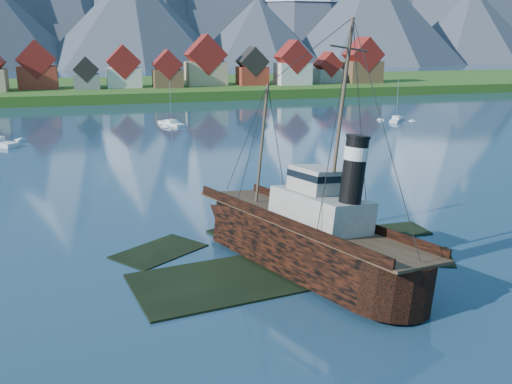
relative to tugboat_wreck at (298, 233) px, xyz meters
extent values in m
plane|color=navy|center=(-2.30, 0.08, -2.76)|extent=(1400.00, 1400.00, 0.00)
cube|color=black|center=(-5.30, -1.92, -3.08)|extent=(19.08, 11.42, 1.00)
cube|color=black|center=(3.70, 4.08, -3.14)|extent=(15.15, 9.76, 1.00)
cube|color=black|center=(-0.30, 9.08, -3.04)|extent=(11.45, 9.06, 1.00)
cube|color=black|center=(9.70, -0.92, -3.18)|extent=(10.27, 8.34, 1.00)
cube|color=black|center=(-11.30, 6.08, -3.16)|extent=(9.42, 8.68, 1.00)
cube|color=black|center=(12.70, 5.08, -3.11)|extent=(6.00, 4.00, 1.00)
cube|color=#274814|center=(-2.30, 170.08, -2.76)|extent=(600.00, 80.00, 3.20)
cube|color=#3F3D38|center=(-2.30, 132.08, -2.76)|extent=(600.00, 2.50, 2.00)
cube|color=maroon|center=(-31.30, 156.08, 3.84)|extent=(12.00, 8.50, 7.20)
cube|color=maroon|center=(-31.30, 156.08, 9.60)|extent=(12.22, 8.67, 12.22)
cube|color=slate|center=(-16.30, 151.08, 2.64)|extent=(8.00, 7.00, 4.80)
cube|color=black|center=(-16.30, 151.08, 6.48)|extent=(8.15, 7.14, 8.15)
cube|color=beige|center=(-4.30, 154.08, 3.44)|extent=(11.00, 9.50, 6.40)
cube|color=maroon|center=(-4.30, 154.08, 8.62)|extent=(11.20, 9.69, 11.20)
cube|color=brown|center=(9.70, 150.08, 3.14)|extent=(9.50, 8.00, 5.80)
cube|color=maroon|center=(9.70, 150.08, 7.75)|extent=(9.67, 8.16, 9.67)
cube|color=tan|center=(23.70, 155.08, 4.24)|extent=(13.50, 10.00, 8.00)
cube|color=maroon|center=(23.70, 155.08, 10.67)|extent=(13.75, 10.20, 13.75)
cube|color=maroon|center=(39.70, 152.08, 3.34)|extent=(10.00, 8.50, 6.20)
cube|color=black|center=(39.70, 152.08, 8.24)|extent=(10.18, 8.67, 10.18)
cube|color=beige|center=(53.70, 149.08, 3.99)|extent=(11.50, 9.00, 7.50)
cube|color=maroon|center=(53.70, 149.08, 9.81)|extent=(11.71, 9.18, 11.71)
cube|color=slate|center=(68.70, 153.08, 2.74)|extent=(9.00, 7.50, 5.00)
cube|color=maroon|center=(68.70, 153.08, 6.86)|extent=(9.16, 7.65, 9.16)
cube|color=brown|center=(81.70, 151.08, 4.14)|extent=(12.50, 10.00, 7.80)
cube|color=maroon|center=(81.70, 151.08, 10.29)|extent=(12.73, 10.20, 12.73)
cone|color=#2D333D|center=(17.70, 369.08, 28.24)|extent=(136.00, 136.00, 66.00)
cone|color=#2D333D|center=(107.70, 373.08, 20.24)|extent=(110.00, 110.00, 50.00)
cone|color=#2D333D|center=(197.70, 370.08, 32.74)|extent=(150.00, 150.00, 75.00)
cone|color=#2D333D|center=(287.70, 371.08, 25.24)|extent=(124.00, 124.00, 60.00)
cube|color=black|center=(0.00, -1.37, -0.69)|extent=(6.40, 18.43, 3.84)
cone|color=black|center=(0.00, 10.59, -0.69)|extent=(6.40, 6.40, 6.40)
cylinder|color=black|center=(0.00, -10.59, -0.69)|extent=(6.40, 6.40, 3.84)
cube|color=#4C3826|center=(0.00, -1.37, 1.32)|extent=(6.27, 24.32, 0.23)
cube|color=black|center=(-3.07, -1.37, 1.73)|extent=(0.18, 23.55, 0.82)
cube|color=black|center=(3.07, -1.37, 1.73)|extent=(0.18, 23.55, 0.82)
cube|color=#ADA89E|center=(0.00, -2.74, 2.69)|extent=(4.75, 7.77, 2.74)
cube|color=#ADA89E|center=(0.00, -1.83, 5.07)|extent=(3.29, 3.66, 2.01)
cylinder|color=black|center=(0.00, -5.76, 6.63)|extent=(1.74, 1.74, 5.12)
cylinder|color=silver|center=(0.00, -5.76, 7.91)|extent=(1.83, 1.83, 1.01)
cylinder|color=#473828|center=(0.00, 5.94, 6.90)|extent=(0.26, 0.26, 10.97)
cylinder|color=#473828|center=(0.00, -3.66, 12.02)|extent=(0.29, 0.29, 11.88)
cube|color=silver|center=(53.19, 75.85, -2.67)|extent=(6.24, 6.94, 1.06)
cube|color=silver|center=(53.19, 75.85, -1.83)|extent=(2.61, 2.66, 0.62)
cylinder|color=gray|center=(53.19, 75.85, 2.44)|extent=(0.12, 0.12, 9.16)
cube|color=silver|center=(1.23, 84.76, -2.67)|extent=(5.26, 8.69, 1.02)
cube|color=silver|center=(1.23, 84.76, -1.86)|extent=(2.65, 2.93, 0.60)
cylinder|color=gray|center=(1.23, 84.76, 2.27)|extent=(0.12, 0.12, 8.87)
camera|label=1|loc=(-16.64, -43.72, 16.34)|focal=40.00mm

